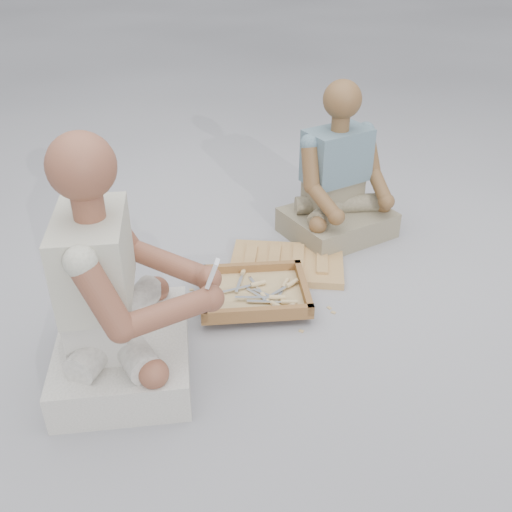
{
  "coord_description": "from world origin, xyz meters",
  "views": [
    {
      "loc": [
        -0.14,
        -1.89,
        1.52
      ],
      "look_at": [
        -0.04,
        0.13,
        0.3
      ],
      "focal_mm": 40.0,
      "sensor_mm": 36.0,
      "label": 1
    }
  ],
  "objects_px": {
    "carved_panel": "(287,263)",
    "tool_tray": "(254,292)",
    "craftsman": "(115,300)",
    "companion": "(338,187)"
  },
  "relations": [
    {
      "from": "tool_tray",
      "to": "craftsman",
      "type": "height_order",
      "value": "craftsman"
    },
    {
      "from": "carved_panel",
      "to": "craftsman",
      "type": "distance_m",
      "value": 1.04
    },
    {
      "from": "craftsman",
      "to": "tool_tray",
      "type": "bearing_deg",
      "value": 123.41
    },
    {
      "from": "tool_tray",
      "to": "companion",
      "type": "height_order",
      "value": "companion"
    },
    {
      "from": "tool_tray",
      "to": "companion",
      "type": "relative_size",
      "value": 0.6
    },
    {
      "from": "companion",
      "to": "tool_tray",
      "type": "bearing_deg",
      "value": 24.51
    },
    {
      "from": "craftsman",
      "to": "companion",
      "type": "xyz_separation_m",
      "value": [
        1.0,
        1.04,
        -0.05
      ]
    },
    {
      "from": "carved_panel",
      "to": "craftsman",
      "type": "relative_size",
      "value": 0.58
    },
    {
      "from": "carved_panel",
      "to": "tool_tray",
      "type": "distance_m",
      "value": 0.35
    },
    {
      "from": "tool_tray",
      "to": "companion",
      "type": "xyz_separation_m",
      "value": [
        0.48,
        0.64,
        0.22
      ]
    }
  ]
}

